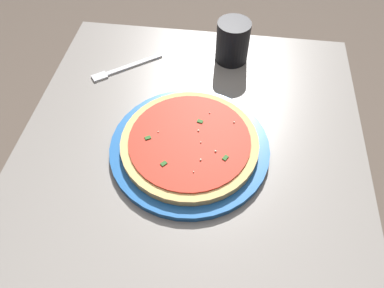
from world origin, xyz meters
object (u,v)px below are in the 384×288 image
cup_tall_drink (233,42)px  fork (123,68)px  serving_plate (192,148)px  pizza (192,143)px

cup_tall_drink → fork: bearing=106.2°
serving_plate → pizza: pizza is taller
pizza → cup_tall_drink: 0.31m
serving_plate → pizza: 0.02m
cup_tall_drink → fork: (-0.08, 0.26, -0.05)m
fork → cup_tall_drink: bearing=-73.8°
serving_plate → pizza: size_ratio=1.17×
pizza → cup_tall_drink: (0.31, -0.06, 0.03)m
serving_plate → pizza: bearing=177.7°
pizza → cup_tall_drink: cup_tall_drink is taller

